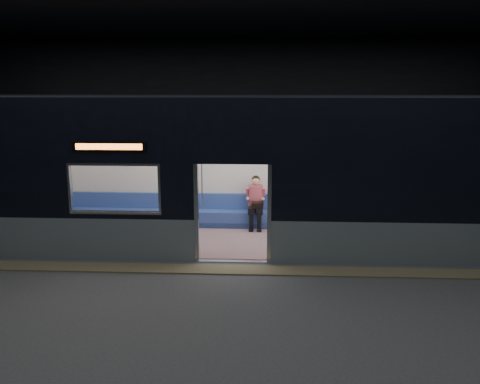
{
  "coord_description": "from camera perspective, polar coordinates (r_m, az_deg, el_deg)",
  "views": [
    {
      "loc": [
        0.66,
        -8.89,
        3.59
      ],
      "look_at": [
        0.08,
        2.3,
        1.22
      ],
      "focal_mm": 38.0,
      "sensor_mm": 36.0,
      "label": 1
    }
  ],
  "objects": [
    {
      "name": "passenger",
      "position": [
        12.76,
        1.77,
        -0.79
      ],
      "size": [
        0.39,
        0.66,
        1.32
      ],
      "rotation": [
        0.0,
        0.0,
        -0.11
      ],
      "color": "black",
      "rests_on": "metro_car"
    },
    {
      "name": "station_envelope",
      "position": [
        8.92,
        -1.33,
        12.43
      ],
      "size": [
        24.0,
        14.0,
        5.0
      ],
      "color": "black",
      "rests_on": "station_floor"
    },
    {
      "name": "tactile_strip",
      "position": [
        10.12,
        -1.0,
        -8.74
      ],
      "size": [
        22.8,
        0.5,
        0.03
      ],
      "primitive_type": "cube",
      "color": "#8C7F59",
      "rests_on": "station_floor"
    },
    {
      "name": "station_floor",
      "position": [
        9.62,
        -1.23,
        -10.0
      ],
      "size": [
        24.0,
        14.0,
        0.01
      ],
      "primitive_type": "cube",
      "color": "#47494C",
      "rests_on": "ground"
    },
    {
      "name": "handbag",
      "position": [
        12.57,
        1.96,
        -1.47
      ],
      "size": [
        0.33,
        0.29,
        0.14
      ],
      "primitive_type": "cube",
      "rotation": [
        0.0,
        0.0,
        -0.18
      ],
      "color": "black",
      "rests_on": "passenger"
    },
    {
      "name": "metro_car",
      "position": [
        11.59,
        -0.36,
        3.29
      ],
      "size": [
        18.0,
        3.04,
        3.35
      ],
      "color": "gray",
      "rests_on": "station_floor"
    },
    {
      "name": "transit_map",
      "position": [
        13.35,
        17.58,
        2.4
      ],
      "size": [
        1.08,
        0.03,
        0.7
      ],
      "primitive_type": "cube",
      "color": "white",
      "rests_on": "metro_car"
    }
  ]
}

